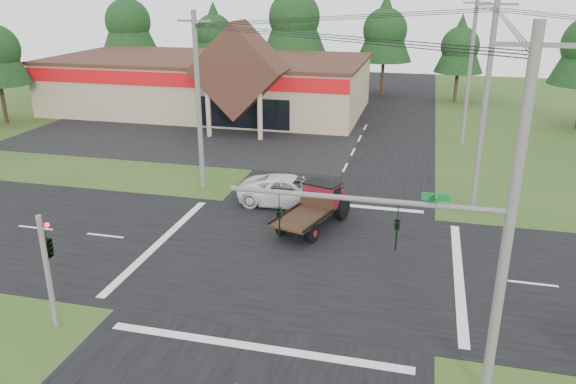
% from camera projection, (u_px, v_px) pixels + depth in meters
% --- Properties ---
extents(ground, '(120.00, 120.00, 0.00)m').
position_uv_depth(ground, '(300.00, 258.00, 25.75)').
color(ground, '#294D1B').
rests_on(ground, ground).
extents(road_ns, '(12.00, 120.00, 0.02)m').
position_uv_depth(road_ns, '(300.00, 258.00, 25.75)').
color(road_ns, black).
rests_on(road_ns, ground).
extents(road_ew, '(120.00, 12.00, 0.02)m').
position_uv_depth(road_ew, '(300.00, 258.00, 25.75)').
color(road_ew, black).
rests_on(road_ew, ground).
extents(parking_apron, '(28.00, 14.00, 0.02)m').
position_uv_depth(parking_apron, '(186.00, 137.00, 46.21)').
color(parking_apron, black).
rests_on(parking_apron, ground).
extents(cvs_building, '(30.40, 18.20, 9.19)m').
position_uv_depth(cvs_building, '(211.00, 83.00, 55.26)').
color(cvs_building, tan).
rests_on(cvs_building, ground).
extents(traffic_signal_mast, '(8.12, 0.24, 7.00)m').
position_uv_depth(traffic_signal_mast, '(442.00, 258.00, 16.08)').
color(traffic_signal_mast, '#595651').
rests_on(traffic_signal_mast, ground).
extents(traffic_signal_corner, '(0.53, 2.48, 4.40)m').
position_uv_depth(traffic_signal_corner, '(45.00, 237.00, 19.56)').
color(traffic_signal_corner, '#595651').
rests_on(traffic_signal_corner, ground).
extents(utility_pole_nr, '(2.00, 0.30, 11.00)m').
position_uv_depth(utility_pole_nr, '(510.00, 224.00, 15.28)').
color(utility_pole_nr, '#595651').
rests_on(utility_pole_nr, ground).
extents(utility_pole_nw, '(2.00, 0.30, 10.50)m').
position_uv_depth(utility_pole_nw, '(198.00, 101.00, 32.98)').
color(utility_pole_nw, '#595651').
rests_on(utility_pole_nw, ground).
extents(utility_pole_ne, '(2.00, 0.30, 11.50)m').
position_uv_depth(utility_pole_ne, '(485.00, 105.00, 29.20)').
color(utility_pole_ne, '#595651').
rests_on(utility_pole_ne, ground).
extents(utility_pole_n, '(2.00, 0.30, 11.20)m').
position_uv_depth(utility_pole_n, '(470.00, 71.00, 42.00)').
color(utility_pole_n, '#595651').
rests_on(utility_pole_n, ground).
extents(tree_row_a, '(6.72, 6.72, 12.12)m').
position_uv_depth(tree_row_a, '(128.00, 19.00, 66.17)').
color(tree_row_a, '#332316').
rests_on(tree_row_a, ground).
extents(tree_row_b, '(5.60, 5.60, 10.10)m').
position_uv_depth(tree_row_b, '(214.00, 31.00, 66.20)').
color(tree_row_b, '#332316').
rests_on(tree_row_b, ground).
extents(tree_row_c, '(7.28, 7.28, 13.13)m').
position_uv_depth(tree_row_c, '(294.00, 15.00, 62.34)').
color(tree_row_c, '#332316').
rests_on(tree_row_c, ground).
extents(tree_row_d, '(6.16, 6.16, 11.11)m').
position_uv_depth(tree_row_d, '(385.00, 28.00, 61.46)').
color(tree_row_d, '#332316').
rests_on(tree_row_d, ground).
extents(tree_row_e, '(5.04, 5.04, 9.09)m').
position_uv_depth(tree_row_e, '(460.00, 44.00, 58.30)').
color(tree_row_e, '#332316').
rests_on(tree_row_e, ground).
extents(antique_flatbed_truck, '(3.46, 5.64, 2.21)m').
position_uv_depth(antique_flatbed_truck, '(312.00, 208.00, 28.59)').
color(antique_flatbed_truck, '#520B15').
rests_on(antique_flatbed_truck, ground).
extents(white_pickup, '(5.94, 2.79, 1.64)m').
position_uv_depth(white_pickup, '(291.00, 191.00, 31.76)').
color(white_pickup, white).
rests_on(white_pickup, ground).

